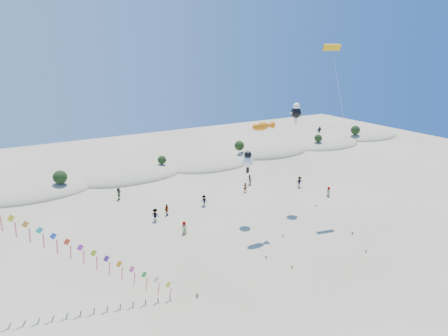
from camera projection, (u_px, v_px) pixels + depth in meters
ground at (294, 333)px, 30.37m from camera, size 160.00×160.00×0.00m
dune_ridge at (137, 175)px, 68.18m from camera, size 145.30×11.49×5.57m
kite_train at (6, 217)px, 30.82m from camera, size 26.85×12.44×17.47m
fish_kite at (263, 126)px, 44.41m from camera, size 4.12×10.16×13.81m
cartoon_kite_low at (248, 160)px, 48.25m from camera, size 4.43×10.31×9.54m
cartoon_kite_high at (296, 112)px, 51.71m from camera, size 8.65×8.49×15.00m
parafoil_kite at (332, 51)px, 47.94m from camera, size 5.80×12.93×22.67m
dark_kite at (327, 153)px, 53.28m from camera, size 5.38×12.19×11.17m
beachgoers at (212, 196)px, 56.42m from camera, size 29.71×16.56×1.84m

